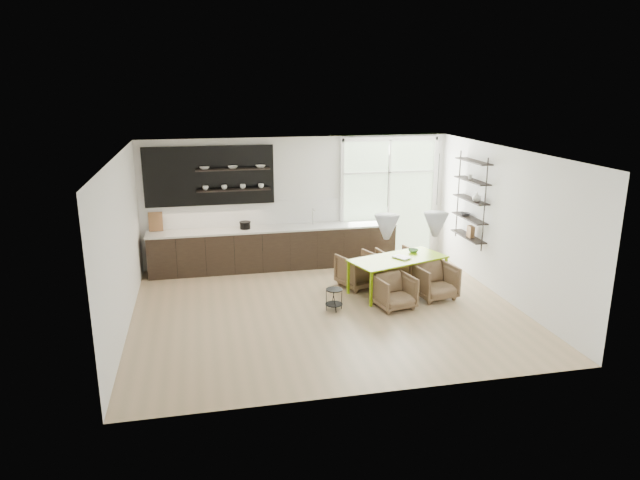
{
  "coord_description": "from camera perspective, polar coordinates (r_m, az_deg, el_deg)",
  "views": [
    {
      "loc": [
        -2.17,
        -9.58,
        4.07
      ],
      "look_at": [
        0.01,
        0.6,
        1.18
      ],
      "focal_mm": 32.0,
      "sensor_mm": 36.0,
      "label": 1
    }
  ],
  "objects": [
    {
      "name": "kitchen_run",
      "position": [
        12.84,
        -5.0,
        -0.23
      ],
      "size": [
        5.54,
        0.69,
        2.75
      ],
      "color": "black",
      "rests_on": "ground"
    },
    {
      "name": "dining_table",
      "position": [
        11.42,
        7.8,
        -2.03
      ],
      "size": [
        2.1,
        1.42,
        0.7
      ],
      "rotation": [
        0.0,
        0.0,
        0.32
      ],
      "color": "#7FB206",
      "rests_on": "ground"
    },
    {
      "name": "right_shelving",
      "position": [
        12.33,
        14.88,
        3.69
      ],
      "size": [
        0.26,
        1.22,
        1.9
      ],
      "color": "black",
      "rests_on": "ground"
    },
    {
      "name": "armchair_back_left",
      "position": [
        11.73,
        3.87,
        -3.03
      ],
      "size": [
        0.95,
        0.97,
        0.69
      ],
      "primitive_type": "imported",
      "rotation": [
        0.0,
        0.0,
        3.49
      ],
      "color": "brown",
      "rests_on": "ground"
    },
    {
      "name": "table_bowl",
      "position": [
        11.83,
        9.31,
        -1.06
      ],
      "size": [
        0.2,
        0.2,
        0.06
      ],
      "primitive_type": "imported",
      "rotation": [
        0.0,
        0.0,
        0.01
      ],
      "color": "#5C8D5A",
      "rests_on": "dining_table"
    },
    {
      "name": "armchair_back_right",
      "position": [
        12.24,
        7.67,
        -2.39
      ],
      "size": [
        0.82,
        0.84,
        0.67
      ],
      "primitive_type": "imported",
      "rotation": [
        0.0,
        0.0,
        3.3
      ],
      "color": "brown",
      "rests_on": "ground"
    },
    {
      "name": "armchair_front_left",
      "position": [
        10.71,
        7.42,
        -5.14
      ],
      "size": [
        0.8,
        0.81,
        0.63
      ],
      "primitive_type": "imported",
      "rotation": [
        0.0,
        0.0,
        0.21
      ],
      "color": "brown",
      "rests_on": "ground"
    },
    {
      "name": "armchair_front_right",
      "position": [
        11.31,
        11.4,
        -4.06
      ],
      "size": [
        0.84,
        0.86,
        0.68
      ],
      "primitive_type": "imported",
      "rotation": [
        0.0,
        0.0,
        0.18
      ],
      "color": "brown",
      "rests_on": "ground"
    },
    {
      "name": "wire_stool",
      "position": [
        10.53,
        1.41,
        -5.68
      ],
      "size": [
        0.32,
        0.32,
        0.41
      ],
      "rotation": [
        0.0,
        0.0,
        -0.14
      ],
      "color": "black",
      "rests_on": "ground"
    },
    {
      "name": "room",
      "position": [
        11.33,
        2.32,
        2.2
      ],
      "size": [
        7.02,
        6.01,
        2.91
      ],
      "color": "tan",
      "rests_on": "ground"
    },
    {
      "name": "table_book",
      "position": [
        11.32,
        7.78,
        -1.85
      ],
      "size": [
        0.37,
        0.4,
        0.03
      ],
      "primitive_type": "imported",
      "rotation": [
        0.0,
        0.0,
        0.53
      ],
      "color": "white",
      "rests_on": "dining_table"
    }
  ]
}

